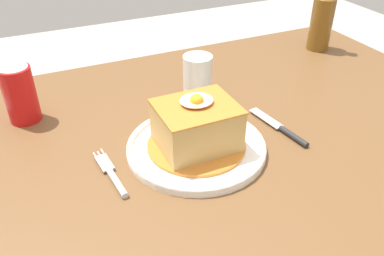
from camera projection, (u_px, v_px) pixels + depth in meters
The scene contains 8 objects.
dining_table at pixel (206, 171), 0.90m from camera, with size 1.31×0.83×0.77m.
main_plate at pixel (196, 147), 0.77m from camera, with size 0.27×0.27×0.02m.
sandwich_meal at pixel (196, 127), 0.75m from camera, with size 0.19×0.19×0.11m.
fork at pixel (113, 176), 0.70m from camera, with size 0.03×0.14×0.01m.
knife at pixel (285, 131), 0.82m from camera, with size 0.04×0.17×0.01m.
soda_can at pixel (20, 94), 0.84m from camera, with size 0.07×0.07×0.12m.
beer_bottle_amber_far at pixel (323, 16), 1.15m from camera, with size 0.06×0.06×0.27m.
drinking_glass at pixel (198, 80), 0.93m from camera, with size 0.07×0.07×0.10m.
Camera 1 is at (-0.32, -0.62, 1.24)m, focal length 37.39 mm.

